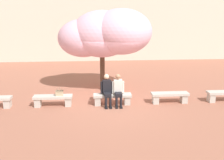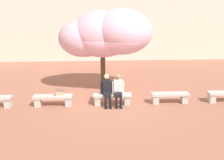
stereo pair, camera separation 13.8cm
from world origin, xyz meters
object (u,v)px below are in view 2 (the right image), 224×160
person_seated_right (118,89)px  handbag (59,92)px  stone_bench_near_west (53,99)px  stone_bench_center (112,98)px  cherry_tree_main (106,34)px  stone_bench_near_east (170,96)px  person_seated_left (107,89)px

person_seated_right → handbag: person_seated_right is taller
stone_bench_near_west → stone_bench_center: 2.42m
handbag → person_seated_right: bearing=-0.6°
stone_bench_center → cherry_tree_main: size_ratio=0.36×
cherry_tree_main → stone_bench_near_east: bearing=-38.7°
person_seated_left → cherry_tree_main: size_ratio=0.30×
handbag → stone_bench_near_east: bearing=0.4°
stone_bench_near_west → person_seated_right: bearing=-1.2°
handbag → cherry_tree_main: 3.60m
cherry_tree_main → person_seated_right: bearing=-80.0°
stone_bench_center → stone_bench_near_east: same height
stone_bench_near_west → handbag: (0.27, -0.03, 0.28)m
stone_bench_near_east → handbag: handbag is taller
person_seated_left → stone_bench_center: bearing=13.2°
stone_bench_near_east → cherry_tree_main: bearing=141.3°
stone_bench_near_east → cherry_tree_main: (-2.56, 2.05, 2.43)m
stone_bench_near_west → person_seated_left: (2.19, -0.05, 0.40)m
stone_bench_center → stone_bench_near_east: bearing=0.0°
stone_bench_near_east → person_seated_right: bearing=-178.6°
handbag → stone_bench_center: bearing=0.7°
handbag → stone_bench_near_west: bearing=174.1°
stone_bench_center → person_seated_right: bearing=-13.0°
stone_bench_center → cherry_tree_main: (-0.14, 2.05, 2.43)m
stone_bench_near_east → cherry_tree_main: 4.08m
stone_bench_center → handbag: size_ratio=4.61×
stone_bench_near_west → stone_bench_near_east: (4.84, 0.00, 0.00)m
stone_bench_center → cherry_tree_main: bearing=93.8°
person_seated_left → cherry_tree_main: bearing=87.6°
stone_bench_near_west → person_seated_right: person_seated_right is taller
person_seated_left → person_seated_right: (0.46, -0.00, 0.00)m
stone_bench_near_east → cherry_tree_main: size_ratio=0.36×
person_seated_right → cherry_tree_main: cherry_tree_main is taller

